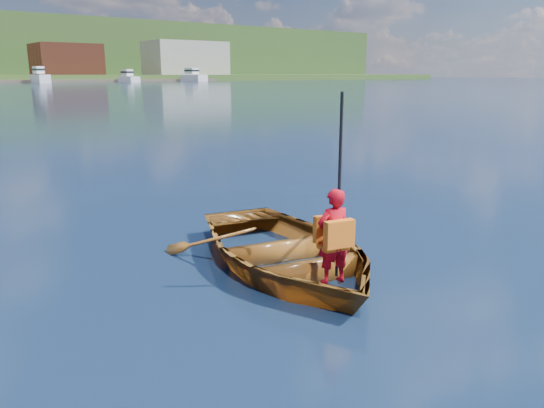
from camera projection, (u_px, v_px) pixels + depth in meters
name	position (u px, v px, depth m)	size (l,w,h in m)	color
ground	(313.00, 288.00, 6.02)	(600.00, 600.00, 0.00)	#0D213B
rowboat	(285.00, 250.00, 6.63)	(3.25, 4.03, 0.74)	brown
child_paddler	(334.00, 235.00, 5.80)	(0.44, 0.39, 2.09)	red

